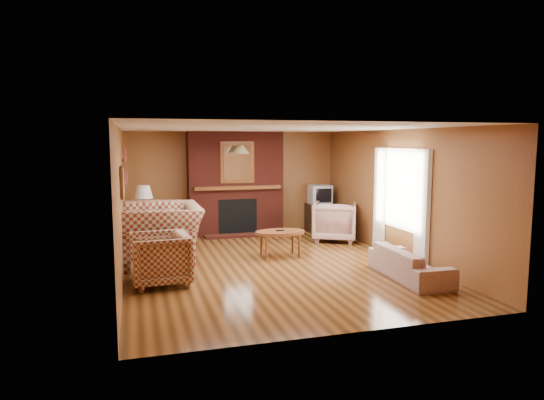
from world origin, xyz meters
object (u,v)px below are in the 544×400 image
object	(u,v)px
tv_stand	(320,217)
side_table	(145,229)
table_lamp	(144,199)
fireplace	(235,184)
crt_tv	(320,194)
floral_armchair	(335,221)
floral_sofa	(409,263)
coffee_table	(280,234)
plaid_armchair	(160,259)
plaid_loveseat	(161,233)

from	to	relation	value
tv_stand	side_table	bearing A→B (deg)	-172.65
table_lamp	tv_stand	distance (m)	4.21
fireplace	crt_tv	bearing A→B (deg)	-5.30
fireplace	tv_stand	size ratio (longest dim) A/B	3.61
floral_armchair	floral_sofa	bearing A→B (deg)	116.72
fireplace	coffee_table	bearing A→B (deg)	-82.66
plaid_armchair	tv_stand	xyz separation A→B (m)	(4.00, 3.51, -0.07)
coffee_table	tv_stand	size ratio (longest dim) A/B	1.43
table_lamp	floral_armchair	bearing A→B (deg)	-11.85
plaid_armchair	coffee_table	bearing A→B (deg)	113.39
plaid_armchair	coffee_table	xyz separation A→B (m)	(2.28, 1.17, 0.04)
floral_armchair	side_table	world-z (taller)	floral_armchair
side_table	table_lamp	distance (m)	0.66
table_lamp	tv_stand	size ratio (longest dim) A/B	0.96
fireplace	crt_tv	xyz separation A→B (m)	(2.05, -0.19, -0.29)
floral_armchair	side_table	distance (m)	4.13
table_lamp	tv_stand	xyz separation A→B (m)	(4.15, 0.35, -0.63)
side_table	table_lamp	bearing A→B (deg)	180.00
fireplace	plaid_loveseat	size ratio (longest dim) A/B	1.50
coffee_table	crt_tv	distance (m)	2.94
coffee_table	floral_armchair	bearing A→B (deg)	35.37
fireplace	floral_armchair	xyz separation A→B (m)	(1.94, -1.38, -0.76)
plaid_loveseat	plaid_armchair	distance (m)	1.48
plaid_loveseat	plaid_armchair	bearing A→B (deg)	-4.21
side_table	table_lamp	size ratio (longest dim) A/B	0.96
table_lamp	crt_tv	bearing A→B (deg)	4.74
coffee_table	tv_stand	bearing A→B (deg)	53.63
plaid_armchair	side_table	bearing A→B (deg)	178.86
fireplace	plaid_armchair	xyz separation A→B (m)	(-1.95, -3.70, -0.78)
side_table	crt_tv	size ratio (longest dim) A/B	1.17
fireplace	floral_armchair	bearing A→B (deg)	-35.50
fireplace	floral_armchair	distance (m)	2.50
side_table	crt_tv	distance (m)	4.21
floral_armchair	crt_tv	size ratio (longest dim) A/B	1.79
plaid_armchair	side_table	distance (m)	3.17
floral_sofa	side_table	distance (m)	5.60
plaid_armchair	floral_armchair	world-z (taller)	floral_armchair
plaid_loveseat	floral_sofa	world-z (taller)	plaid_loveseat
fireplace	side_table	xyz separation A→B (m)	(-2.10, -0.53, -0.88)
coffee_table	crt_tv	bearing A→B (deg)	53.56
plaid_loveseat	floral_sofa	distance (m)	4.37
plaid_armchair	floral_armchair	bearing A→B (deg)	116.93
plaid_armchair	side_table	size ratio (longest dim) A/B	1.44
floral_sofa	tv_stand	world-z (taller)	tv_stand
floral_sofa	side_table	world-z (taller)	side_table
plaid_loveseat	tv_stand	bearing A→B (deg)	117.37
tv_stand	crt_tv	distance (m)	0.56
floral_sofa	table_lamp	world-z (taller)	table_lamp
coffee_table	side_table	bearing A→B (deg)	140.61
fireplace	tv_stand	bearing A→B (deg)	-5.15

